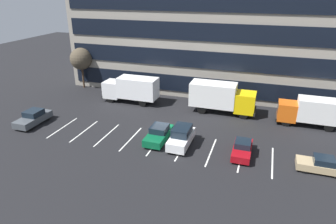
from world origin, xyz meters
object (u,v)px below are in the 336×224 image
object	(u,v)px
sedan_maroon	(242,149)
bare_tree	(81,59)
box_truck_white	(131,88)
box_truck_yellow	(221,97)
sedan_tan	(321,165)
box_truck_orange	(312,111)
sedan_charcoal	(33,118)
suv_white	(181,137)
sedan_forest	(159,134)

from	to	relation	value
sedan_maroon	bare_tree	size ratio (longest dim) A/B	0.64
box_truck_white	bare_tree	distance (m)	10.72
box_truck_yellow	sedan_tan	bearing A→B (deg)	-44.94
sedan_tan	box_truck_orange	bearing A→B (deg)	90.29
box_truck_white	sedan_charcoal	world-z (taller)	box_truck_white
box_truck_yellow	suv_white	distance (m)	9.97
box_truck_yellow	sedan_maroon	distance (m)	10.38
box_truck_white	sedan_tan	size ratio (longest dim) A/B	1.95
box_truck_white	sedan_forest	xyz separation A→B (m)	(7.27, -9.16, -1.23)
box_truck_yellow	box_truck_orange	xyz separation A→B (m)	(10.20, -0.66, -0.28)
box_truck_white	bare_tree	world-z (taller)	bare_tree
box_truck_white	box_truck_orange	world-z (taller)	box_truck_white
box_truck_yellow	sedan_charcoal	bearing A→B (deg)	-152.64
sedan_tan	suv_white	bearing A→B (deg)	177.29
box_truck_white	sedan_tan	bearing A→B (deg)	-24.17
sedan_forest	box_truck_white	bearing A→B (deg)	128.45
sedan_forest	sedan_tan	distance (m)	14.99
suv_white	sedan_forest	bearing A→B (deg)	174.60
box_truck_white	suv_white	size ratio (longest dim) A/B	1.75
box_truck_white	sedan_maroon	xyz separation A→B (m)	(15.62, -9.37, -1.31)
sedan_tan	box_truck_yellow	bearing A→B (deg)	135.06
suv_white	bare_tree	bearing A→B (deg)	146.60
box_truck_white	box_truck_orange	distance (m)	22.20
box_truck_orange	sedan_tan	xyz separation A→B (m)	(0.05, -9.57, -1.17)
box_truck_yellow	sedan_forest	xyz separation A→B (m)	(-4.72, -9.41, -1.35)
sedan_charcoal	box_truck_orange	bearing A→B (deg)	17.68
box_truck_white	box_truck_orange	xyz separation A→B (m)	(22.19, -0.42, -0.15)
sedan_tan	bare_tree	distance (m)	34.98
box_truck_white	sedan_maroon	distance (m)	18.26
box_truck_orange	sedan_tan	world-z (taller)	box_truck_orange
box_truck_yellow	sedan_tan	distance (m)	14.56
sedan_maroon	box_truck_white	bearing A→B (deg)	149.06
box_truck_orange	sedan_forest	size ratio (longest dim) A/B	1.58
suv_white	sedan_charcoal	bearing A→B (deg)	-178.16
box_truck_white	sedan_forest	distance (m)	11.76
box_truck_white	sedan_charcoal	distance (m)	12.65
box_truck_yellow	sedan_charcoal	distance (m)	22.23
sedan_forest	sedan_maroon	size ratio (longest dim) A/B	1.12
box_truck_yellow	sedan_forest	size ratio (longest dim) A/B	1.82
sedan_maroon	sedan_tan	size ratio (longest dim) A/B	1.02
suv_white	sedan_maroon	bearing A→B (deg)	0.21
sedan_forest	sedan_maroon	world-z (taller)	sedan_forest
suv_white	sedan_tan	world-z (taller)	suv_white
sedan_charcoal	sedan_tan	bearing A→B (deg)	-0.06
sedan_forest	sedan_charcoal	bearing A→B (deg)	-176.98
box_truck_yellow	box_truck_orange	distance (m)	10.23
box_truck_yellow	sedan_maroon	bearing A→B (deg)	-69.28
suv_white	sedan_tan	distance (m)	12.54
sedan_charcoal	box_truck_white	bearing A→B (deg)	52.19
sedan_forest	suv_white	distance (m)	2.46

